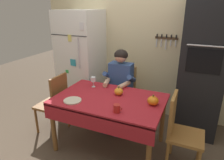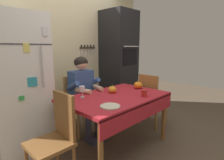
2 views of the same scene
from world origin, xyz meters
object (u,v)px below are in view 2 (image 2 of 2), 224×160
(chair_right_side, at_px, (151,98))
(coffee_mug, at_px, (144,93))
(wine_glass, at_px, (82,89))
(chair_behind_person, at_px, (77,101))
(seated_person, at_px, (84,90))
(dining_table, at_px, (117,102))
(pumpkin_large, at_px, (138,85))
(wall_oven, at_px, (119,63))
(chair_left_side, at_px, (56,134))
(pumpkin_medium, at_px, (112,89))
(serving_tray, at_px, (110,106))
(refrigerator, at_px, (18,85))

(chair_right_side, bearing_deg, coffee_mug, -155.31)
(coffee_mug, xyz_separation_m, wine_glass, (-0.60, 0.55, 0.06))
(chair_behind_person, bearing_deg, seated_person, -90.00)
(dining_table, relative_size, pumpkin_large, 10.31)
(wall_oven, distance_m, chair_left_side, 2.22)
(pumpkin_large, distance_m, pumpkin_medium, 0.50)
(wine_glass, distance_m, pumpkin_large, 0.96)
(pumpkin_medium, height_order, serving_tray, pumpkin_medium)
(dining_table, distance_m, chair_behind_person, 0.81)
(seated_person, height_order, pumpkin_large, seated_person)
(dining_table, height_order, serving_tray, serving_tray)
(pumpkin_large, bearing_deg, serving_tray, -161.76)
(seated_person, height_order, chair_right_side, seated_person)
(coffee_mug, bearing_deg, refrigerator, 135.34)
(wine_glass, height_order, pumpkin_medium, wine_glass)
(chair_behind_person, distance_m, serving_tray, 1.11)
(chair_right_side, height_order, chair_left_side, same)
(wall_oven, bearing_deg, chair_behind_person, -173.54)
(dining_table, relative_size, chair_left_side, 1.51)
(chair_left_side, relative_size, pumpkin_large, 6.85)
(chair_behind_person, xyz_separation_m, serving_tray, (-0.29, -1.04, 0.24))
(refrigerator, relative_size, wall_oven, 0.86)
(refrigerator, height_order, dining_table, refrigerator)
(chair_right_side, distance_m, serving_tray, 1.34)
(chair_right_side, distance_m, pumpkin_medium, 0.89)
(chair_left_side, xyz_separation_m, serving_tray, (0.51, -0.27, 0.24))
(seated_person, bearing_deg, serving_tray, -108.62)
(seated_person, bearing_deg, chair_behind_person, 90.00)
(chair_right_side, distance_m, chair_left_side, 1.80)
(chair_behind_person, relative_size, coffee_mug, 8.86)
(dining_table, bearing_deg, pumpkin_large, 6.17)
(pumpkin_medium, bearing_deg, refrigerator, 144.65)
(dining_table, bearing_deg, pumpkin_medium, 66.27)
(coffee_mug, distance_m, pumpkin_medium, 0.47)
(wall_oven, bearing_deg, seated_person, -164.48)
(serving_tray, bearing_deg, pumpkin_large, 18.24)
(seated_person, distance_m, serving_tray, 0.90)
(chair_behind_person, bearing_deg, pumpkin_large, -48.22)
(dining_table, bearing_deg, wall_oven, 41.31)
(wall_oven, relative_size, chair_right_side, 2.26)
(refrigerator, height_order, pumpkin_large, refrigerator)
(chair_behind_person, relative_size, seated_person, 0.75)
(chair_left_side, bearing_deg, refrigerator, 93.25)
(refrigerator, bearing_deg, chair_behind_person, -6.07)
(chair_right_side, height_order, coffee_mug, chair_right_side)
(wall_oven, height_order, chair_behind_person, wall_oven)
(dining_table, bearing_deg, wine_glass, 143.84)
(chair_behind_person, bearing_deg, serving_tray, -105.42)
(chair_left_side, height_order, pumpkin_large, chair_left_side)
(pumpkin_medium, bearing_deg, chair_right_side, -8.97)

